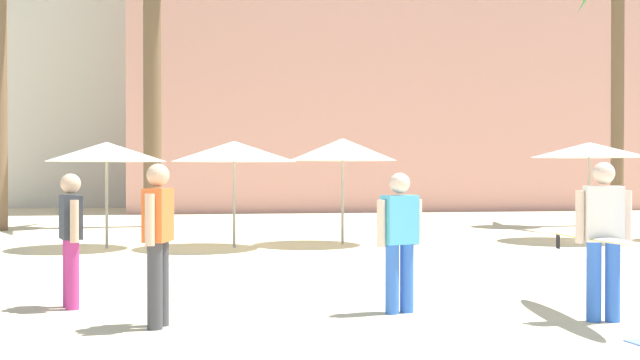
% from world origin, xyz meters
% --- Properties ---
extents(hotel_pink, '(23.23, 10.25, 12.23)m').
position_xyz_m(hotel_pink, '(7.77, 31.17, 6.12)').
color(hotel_pink, '#DB9989').
rests_on(hotel_pink, ground).
extents(cafe_umbrella_0, '(2.68, 2.68, 2.29)m').
position_xyz_m(cafe_umbrella_0, '(-0.48, 12.16, 2.07)').
color(cafe_umbrella_0, gray).
rests_on(cafe_umbrella_0, ground).
extents(cafe_umbrella_2, '(2.53, 2.53, 2.26)m').
position_xyz_m(cafe_umbrella_2, '(-3.16, 12.46, 2.05)').
color(cafe_umbrella_2, gray).
rests_on(cafe_umbrella_2, ground).
extents(cafe_umbrella_4, '(2.69, 2.69, 2.32)m').
position_xyz_m(cafe_umbrella_4, '(7.84, 12.54, 2.14)').
color(cafe_umbrella_4, gray).
rests_on(cafe_umbrella_4, ground).
extents(cafe_umbrella_5, '(2.43, 2.43, 2.38)m').
position_xyz_m(cafe_umbrella_5, '(1.97, 12.64, 2.13)').
color(cafe_umbrella_5, gray).
rests_on(cafe_umbrella_5, ground).
extents(person_mid_center, '(0.61, 2.63, 1.75)m').
position_xyz_m(person_mid_center, '(3.08, 3.14, 0.94)').
color(person_mid_center, blue).
rests_on(person_mid_center, ground).
extents(person_far_right, '(0.60, 0.33, 1.63)m').
position_xyz_m(person_far_right, '(1.01, 3.90, 0.89)').
color(person_far_right, blue).
rests_on(person_far_right, ground).
extents(person_near_right, '(0.33, 0.60, 1.73)m').
position_xyz_m(person_near_right, '(-1.72, 3.45, 0.95)').
color(person_near_right, '#3D3D42').
rests_on(person_near_right, ground).
extents(person_far_left, '(0.33, 0.60, 1.62)m').
position_xyz_m(person_far_left, '(-2.81, 4.83, 0.89)').
color(person_far_left, '#B7337F').
rests_on(person_far_left, ground).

